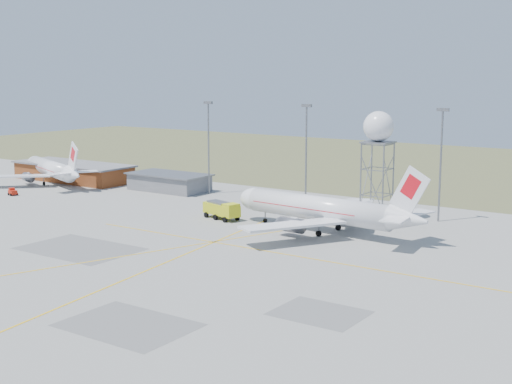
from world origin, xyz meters
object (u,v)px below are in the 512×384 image
Objects in this scene: radar_tower at (378,159)px; fire_truck at (222,211)px; airliner_main at (322,209)px; baggage_tug at (13,193)px; airliner_far at (52,169)px.

fire_truck is at bearing -146.79° from radar_tower.
fire_truck is (-23.64, -15.47, -9.60)m from radar_tower.
fire_truck is at bearing 7.74° from airliner_main.
baggage_tug is (-77.31, -21.11, -10.55)m from radar_tower.
airliner_main is at bearing 19.68° from baggage_tug.
baggage_tug is at bearing -157.80° from fire_truck.
airliner_main reaches higher than airliner_far.
radar_tower reaches higher than fire_truck.
airliner_far reaches higher than baggage_tug.
airliner_main is 15.87× the size of baggage_tug.
radar_tower is (83.37, 4.97, 7.66)m from airliner_far.
airliner_far is (-80.07, 9.53, -0.39)m from airliner_main.
radar_tower is at bearing 49.41° from fire_truck.
radar_tower is (3.30, 14.50, 7.27)m from airliner_main.
airliner_main is 1.88× the size of radar_tower.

